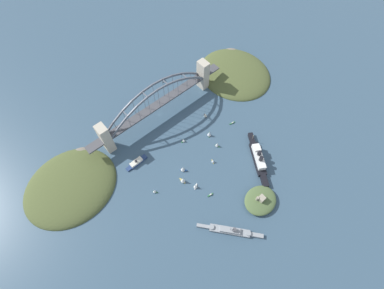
{
  "coord_description": "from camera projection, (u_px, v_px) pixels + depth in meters",
  "views": [
    {
      "loc": [
        135.61,
        236.14,
        365.31
      ],
      "look_at": [
        0.0,
        79.86,
        8.0
      ],
      "focal_mm": 26.22,
      "sensor_mm": 36.0,
      "label": 1
    }
  ],
  "objects": [
    {
      "name": "ground_plane",
      "position": [
        159.0,
        115.0,
        450.04
      ],
      "size": [
        1400.0,
        1400.0,
        0.0
      ],
      "primitive_type": "plane",
      "color": "#385166"
    },
    {
      "name": "harbor_arch_bridge",
      "position": [
        158.0,
        104.0,
        425.68
      ],
      "size": [
        246.8,
        17.78,
        65.94
      ],
      "color": "#BCB29E",
      "rests_on": "ground"
    },
    {
      "name": "headland_west_shore",
      "position": [
        234.0,
        73.0,
        495.75
      ],
      "size": [
        116.83,
        131.36,
        22.59
      ],
      "color": "#4C562D",
      "rests_on": "ground"
    },
    {
      "name": "headland_east_shore",
      "position": [
        71.0,
        185.0,
        389.42
      ],
      "size": [
        129.85,
        114.59,
        26.94
      ],
      "color": "#4C562D",
      "rests_on": "ground"
    },
    {
      "name": "ocean_liner",
      "position": [
        258.0,
        158.0,
        403.34
      ],
      "size": [
        53.15,
        78.22,
        20.73
      ],
      "color": "black",
      "rests_on": "ground"
    },
    {
      "name": "naval_cruiser",
      "position": [
        230.0,
        231.0,
        355.18
      ],
      "size": [
        57.6,
        68.6,
        17.59
      ],
      "color": "gray",
      "rests_on": "ground"
    },
    {
      "name": "harbor_ferry_steamer",
      "position": [
        137.0,
        162.0,
        404.32
      ],
      "size": [
        34.72,
        9.35,
        8.04
      ],
      "color": "navy",
      "rests_on": "ground"
    },
    {
      "name": "fort_island_mid_harbor",
      "position": [
        260.0,
        200.0,
        373.5
      ],
      "size": [
        45.92,
        39.21,
        16.65
      ],
      "color": "#4C6038",
      "rests_on": "ground"
    },
    {
      "name": "seaplane_taxiing_near_bridge",
      "position": [
        163.0,
        81.0,
        483.8
      ],
      "size": [
        7.67,
        9.29,
        5.01
      ],
      "color": "#B7B7B2",
      "rests_on": "ground"
    },
    {
      "name": "small_boat_0",
      "position": [
        217.0,
        145.0,
        417.21
      ],
      "size": [
        5.8,
        8.22,
        8.9
      ],
      "color": "#2D6B3D",
      "rests_on": "ground"
    },
    {
      "name": "small_boat_1",
      "position": [
        210.0,
        195.0,
        381.43
      ],
      "size": [
        8.93,
        2.71,
        2.45
      ],
      "color": "#2D6B3D",
      "rests_on": "ground"
    },
    {
      "name": "small_boat_2",
      "position": [
        205.0,
        115.0,
        444.72
      ],
      "size": [
        6.14,
        8.74,
        8.41
      ],
      "color": "black",
      "rests_on": "ground"
    },
    {
      "name": "small_boat_3",
      "position": [
        183.0,
        180.0,
        387.18
      ],
      "size": [
        6.29,
        10.74,
        12.24
      ],
      "color": "gold",
      "rests_on": "ground"
    },
    {
      "name": "small_boat_4",
      "position": [
        196.0,
        186.0,
        383.68
      ],
      "size": [
        8.74,
        6.95,
        10.23
      ],
      "color": "silver",
      "rests_on": "ground"
    },
    {
      "name": "small_boat_5",
      "position": [
        232.0,
        123.0,
        440.96
      ],
      "size": [
        10.22,
        2.97,
        2.07
      ],
      "color": "#2D6B3D",
      "rests_on": "ground"
    },
    {
      "name": "small_boat_6",
      "position": [
        155.0,
        191.0,
        381.52
      ],
      "size": [
        5.74,
        6.85,
        6.96
      ],
      "color": "#2D6B3D",
      "rests_on": "ground"
    },
    {
      "name": "small_boat_7",
      "position": [
        213.0,
        161.0,
        404.46
      ],
      "size": [
        5.02,
        6.86,
        6.93
      ],
      "color": "gold",
      "rests_on": "ground"
    },
    {
      "name": "small_boat_8",
      "position": [
        184.0,
        140.0,
        421.95
      ],
      "size": [
        6.99,
        4.53,
        6.96
      ],
      "color": "#2D6B3D",
      "rests_on": "ground"
    },
    {
      "name": "small_boat_9",
      "position": [
        209.0,
        134.0,
        425.67
      ],
      "size": [
        8.93,
        8.6,
        11.35
      ],
      "color": "#2D6B3D",
      "rests_on": "ground"
    },
    {
      "name": "small_boat_10",
      "position": [
        183.0,
        169.0,
        396.55
      ],
      "size": [
        9.01,
        9.27,
        10.39
      ],
      "color": "#234C8C",
      "rests_on": "ground"
    }
  ]
}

